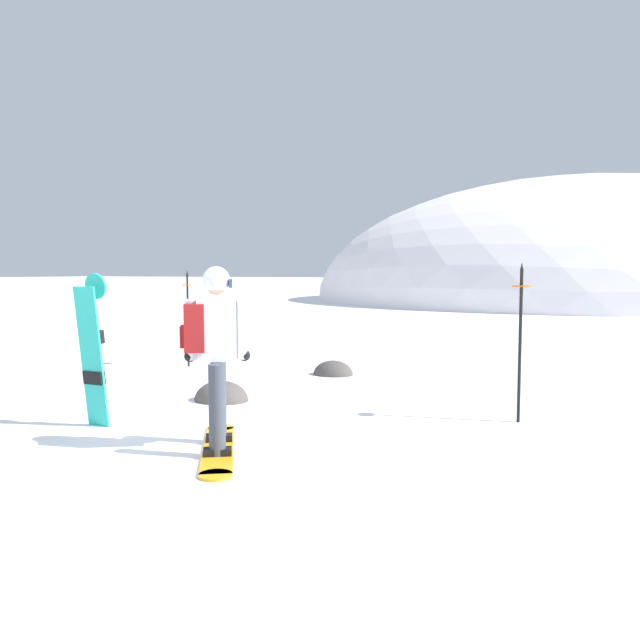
# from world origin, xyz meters

# --- Properties ---
(ground_plane) EXTENTS (300.00, 300.00, 0.00)m
(ground_plane) POSITION_xyz_m (0.00, 0.00, 0.00)
(ground_plane) COLOR white
(ridge_peak_main) EXTENTS (29.26, 26.34, 13.69)m
(ridge_peak_main) POSITION_xyz_m (1.90, 33.42, 0.00)
(ridge_peak_main) COLOR white
(ridge_peak_main) RESTS_ON ground
(snowboarder_main) EXTENTS (1.11, 1.60, 1.71)m
(snowboarder_main) POSITION_xyz_m (0.52, -0.17, 0.92)
(snowboarder_main) COLOR orange
(snowboarder_main) RESTS_ON ground
(spare_snowboard) EXTENTS (0.28, 0.21, 1.65)m
(spare_snowboard) POSITION_xyz_m (-1.15, 0.03, 0.84)
(spare_snowboard) COLOR #23B7A3
(spare_snowboard) RESTS_ON ground
(piste_marker_near) EXTENTS (0.20, 0.20, 1.77)m
(piste_marker_near) POSITION_xyz_m (2.96, 2.16, 1.01)
(piste_marker_near) COLOR black
(piste_marker_near) RESTS_ON ground
(piste_marker_far) EXTENTS (0.20, 0.20, 1.69)m
(piste_marker_far) POSITION_xyz_m (-2.86, 4.03, 0.97)
(piste_marker_far) COLOR black
(piste_marker_far) RESTS_ON ground
(rock_dark) EXTENTS (0.66, 0.56, 0.46)m
(rock_dark) POSITION_xyz_m (-0.20, 4.26, 0.00)
(rock_dark) COLOR #4C4742
(rock_dark) RESTS_ON ground
(rock_mid) EXTENTS (0.73, 0.62, 0.51)m
(rock_mid) POSITION_xyz_m (-0.70, 1.78, 0.00)
(rock_mid) COLOR #4C4742
(rock_mid) RESTS_ON ground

